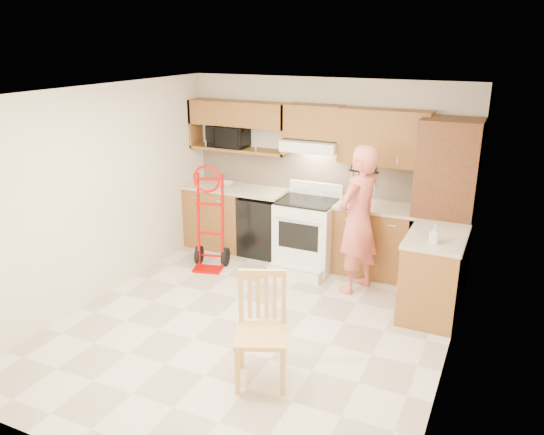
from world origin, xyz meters
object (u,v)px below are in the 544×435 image
Objects in this scene: person at (358,220)px; hand_truck at (208,223)px; range at (306,229)px; microwave at (229,136)px; dining_chair at (261,332)px.

person reaches higher than hand_truck.
range is 0.61× the size of person.
person reaches higher than range.
microwave is 0.51× the size of range.
person is at bearing -22.71° from range.
microwave is at bearing 87.25° from hand_truck.
person reaches higher than microwave.
dining_chair is at bearing 12.93° from person.
range is at bearing -93.72° from person.
microwave is 1.79m from range.
person is 1.42× the size of hand_truck.
dining_chair is at bearing -62.48° from hand_truck.
hand_truck is at bearing 108.70° from dining_chair.
microwave reaches higher than dining_chair.
microwave is 0.44× the size of hand_truck.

